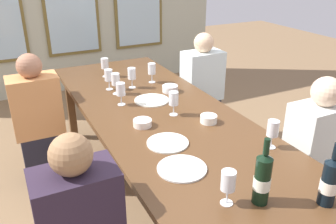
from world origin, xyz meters
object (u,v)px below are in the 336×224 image
Objects in this scene: white_plate_1 at (182,168)px; seated_person_3 at (313,160)px; tasting_bowl_0 at (170,89)px; wine_glass_1 at (273,129)px; tasting_bowl_2 at (209,119)px; wine_glass_3 at (132,74)px; wine_glass_4 at (121,90)px; seated_person_1 at (202,91)px; wine_glass_8 at (105,64)px; wine_glass_6 at (116,80)px; wine_glass_5 at (109,76)px; dining_table at (163,122)px; wine_glass_7 at (228,181)px; wine_glass_2 at (152,70)px; white_plate_2 at (152,100)px; tasting_bowl_1 at (143,123)px; seated_person_0 at (39,124)px; wine_bottle_1 at (330,181)px; white_plate_0 at (168,143)px; wine_bottle_0 at (262,179)px; wine_glass_0 at (174,99)px.

seated_person_3 is at bearing -0.74° from white_plate_1.
seated_person_3 reaches higher than tasting_bowl_0.
tasting_bowl_0 is 1.10m from wine_glass_1.
tasting_bowl_2 is 0.90m from wine_glass_3.
wine_glass_4 is 0.16× the size of seated_person_1.
wine_glass_6 is at bearing -96.56° from wine_glass_8.
wine_glass_5 is at bearing 147.83° from tasting_bowl_0.
wine_glass_6 is (-0.17, 0.53, 0.18)m from dining_table.
wine_glass_2 is at bearing 77.56° from wine_glass_7.
wine_glass_1 is (0.34, -0.97, 0.12)m from white_plate_2.
dining_table is at bearing 27.20° from tasting_bowl_1.
wine_glass_4 is (-0.45, -0.08, 0.09)m from tasting_bowl_0.
seated_person_0 is at bearing 110.00° from wine_glass_7.
wine_glass_6 is at bearing -14.97° from seated_person_0.
tasting_bowl_1 is 0.91m from wine_glass_7.
tasting_bowl_2 is (-0.02, 0.96, -0.09)m from wine_bottle_1.
dining_table is 16.57× the size of wine_glass_3.
wine_glass_1 is (0.58, -0.03, 0.12)m from white_plate_1.
tasting_bowl_0 is 0.75× the size of wine_glass_1.
wine_glass_2 is 1.00× the size of wine_glass_8.
white_plate_0 is 1.05m from wine_glass_5.
wine_glass_3 reaches higher than white_plate_2.
wine_glass_5 is 0.16× the size of seated_person_1.
wine_bottle_0 is at bearing -66.58° from seated_person_0.
wine_glass_3 is at bearing 97.70° from wine_bottle_1.
seated_person_1 is at bearing 60.52° from tasting_bowl_2.
seated_person_3 reaches higher than tasting_bowl_1.
seated_person_0 is (-0.81, 0.43, -0.22)m from white_plate_2.
wine_glass_2 and wine_glass_6 have the same top height.
wine_glass_0 and wine_glass_2 have the same top height.
wine_glass_7 is at bearing -89.14° from wine_glass_5.
white_plate_0 is 1.46× the size of wine_glass_8.
wine_bottle_1 reaches higher than white_plate_2.
wine_glass_1 is at bearing 43.51° from wine_bottle_0.
wine_bottle_1 is at bearing -88.53° from tasting_bowl_2.
wine_glass_1 reaches higher than white_plate_0.
wine_glass_1 is at bearing -60.12° from wine_glass_4.
tasting_bowl_1 is at bearing -53.98° from seated_person_0.
wine_glass_7 is at bearing -70.00° from seated_person_0.
tasting_bowl_1 is at bearing 98.77° from white_plate_0.
wine_bottle_0 is 1.48m from tasting_bowl_0.
wine_bottle_1 is 1.81× the size of wine_glass_4.
white_plate_0 is 1.46× the size of wine_glass_3.
wine_glass_0 is 0.62m from wine_glass_6.
seated_person_0 is at bearing 113.42° from wine_bottle_0.
wine_bottle_0 is at bearing -78.42° from white_plate_0.
seated_person_0 is at bearing 152.16° from white_plate_2.
wine_bottle_0 is 1.68m from wine_glass_3.
wine_glass_0 is 0.16× the size of seated_person_3.
wine_bottle_1 is (0.26, -0.14, -0.01)m from wine_bottle_0.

